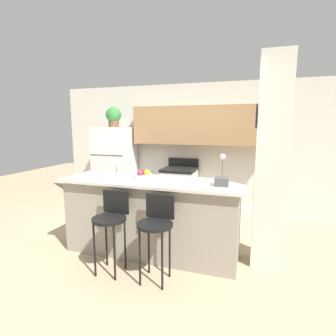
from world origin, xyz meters
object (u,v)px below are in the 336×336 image
at_px(refrigerator, 115,168).
at_px(bar_stool_left, 111,219).
at_px(stove_range, 179,191).
at_px(bar_stool_right, 156,225).
at_px(fruit_bowl, 143,175).
at_px(orchid_vase, 222,179).
at_px(potted_plant_on_fridge, 114,116).
at_px(trash_bin, 137,204).

bearing_deg(refrigerator, bar_stool_left, -61.95).
xyz_separation_m(refrigerator, stove_range, (1.40, 0.02, -0.39)).
relative_size(bar_stool_right, fruit_bowl, 3.59).
bearing_deg(orchid_vase, stove_range, 119.80).
height_order(bar_stool_left, potted_plant_on_fridge, potted_plant_on_fridge).
distance_m(potted_plant_on_fridge, orchid_vase, 3.09).
bearing_deg(trash_bin, orchid_vase, -39.96).
relative_size(bar_stool_left, trash_bin, 2.52).
bearing_deg(trash_bin, bar_stool_left, -73.35).
height_order(refrigerator, stove_range, refrigerator).
bearing_deg(fruit_bowl, refrigerator, 129.80).
relative_size(refrigerator, stove_range, 1.58).
height_order(potted_plant_on_fridge, trash_bin, potted_plant_on_fridge).
height_order(bar_stool_left, fruit_bowl, fruit_bowl).
height_order(bar_stool_right, trash_bin, bar_stool_right).
relative_size(fruit_bowl, trash_bin, 0.70).
bearing_deg(potted_plant_on_fridge, stove_range, 0.81).
relative_size(stove_range, bar_stool_right, 1.12).
height_order(bar_stool_right, orchid_vase, orchid_vase).
bearing_deg(bar_stool_left, potted_plant_on_fridge, 118.05).
distance_m(orchid_vase, fruit_bowl, 1.08).
distance_m(refrigerator, bar_stool_left, 2.57).
xyz_separation_m(bar_stool_right, fruit_bowl, (-0.43, 0.65, 0.41)).
height_order(potted_plant_on_fridge, orchid_vase, potted_plant_on_fridge).
xyz_separation_m(orchid_vase, trash_bin, (-1.81, 1.52, -0.91)).
distance_m(stove_range, potted_plant_on_fridge, 2.02).
bearing_deg(stove_range, fruit_bowl, -91.91).
bearing_deg(refrigerator, potted_plant_on_fridge, 119.37).
distance_m(stove_range, orchid_vase, 2.13).
distance_m(bar_stool_left, trash_bin, 2.18).
relative_size(bar_stool_left, potted_plant_on_fridge, 2.36).
height_order(bar_stool_right, fruit_bowl, fruit_bowl).
height_order(refrigerator, trash_bin, refrigerator).
height_order(refrigerator, bar_stool_left, refrigerator).
xyz_separation_m(refrigerator, fruit_bowl, (1.34, -1.61, 0.21)).
distance_m(fruit_bowl, trash_bin, 1.80).
xyz_separation_m(refrigerator, bar_stool_left, (1.21, -2.26, -0.20)).
distance_m(refrigerator, fruit_bowl, 2.11).
bearing_deg(bar_stool_right, bar_stool_left, 180.00).
height_order(bar_stool_right, potted_plant_on_fridge, potted_plant_on_fridge).
height_order(potted_plant_on_fridge, fruit_bowl, potted_plant_on_fridge).
bearing_deg(stove_range, bar_stool_right, -80.78).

